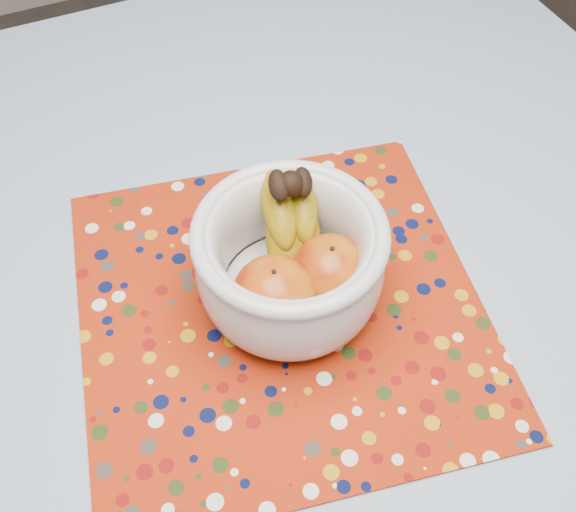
{
  "coord_description": "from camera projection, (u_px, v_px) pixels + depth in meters",
  "views": [
    {
      "loc": [
        -0.14,
        -0.39,
        1.4
      ],
      "look_at": [
        0.03,
        0.0,
        0.84
      ],
      "focal_mm": 42.0,
      "sensor_mm": 36.0,
      "label": 1
    }
  ],
  "objects": [
    {
      "name": "table",
      "position": [
        266.0,
        344.0,
        0.83
      ],
      "size": [
        1.2,
        1.2,
        0.75
      ],
      "color": "brown",
      "rests_on": "ground"
    },
    {
      "name": "tablecloth",
      "position": [
        264.0,
        308.0,
        0.77
      ],
      "size": [
        1.32,
        1.32,
        0.01
      ],
      "primitive_type": "cube",
      "color": "#5F819F",
      "rests_on": "table"
    },
    {
      "name": "placemat",
      "position": [
        281.0,
        307.0,
        0.76
      ],
      "size": [
        0.52,
        0.52,
        0.0
      ],
      "primitive_type": "cube",
      "rotation": [
        0.0,
        0.0,
        -0.18
      ],
      "color": "maroon",
      "rests_on": "tablecloth"
    },
    {
      "name": "fruit_bowl",
      "position": [
        293.0,
        255.0,
        0.72
      ],
      "size": [
        0.2,
        0.21,
        0.15
      ],
      "color": "silver",
      "rests_on": "placemat"
    }
  ]
}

